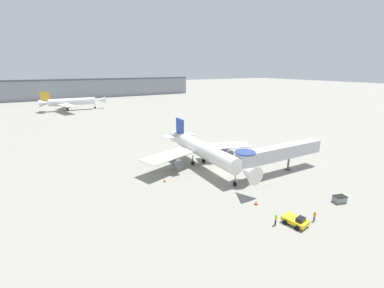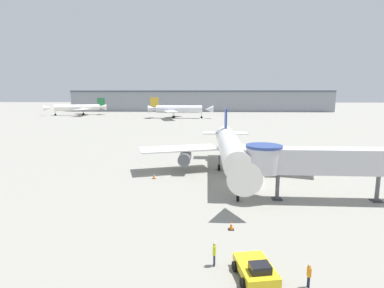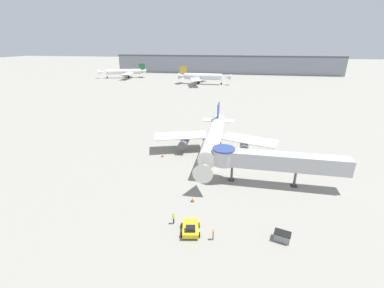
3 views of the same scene
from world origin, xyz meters
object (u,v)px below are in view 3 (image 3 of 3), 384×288
traffic_cone_near_nose (192,199)px  jet_bridge (270,160)px  pushback_tug_yellow (191,228)px  main_airplane (213,138)px  background_jet_green_tail (125,72)px  ground_crew_wing_walker (213,234)px  ground_crew_marshaller (174,218)px  traffic_cone_port_wing (162,155)px  service_container_gray (282,236)px  background_jet_gold_tail (202,76)px

traffic_cone_near_nose → jet_bridge: bearing=33.2°
pushback_tug_yellow → traffic_cone_near_nose: bearing=87.7°
main_airplane → background_jet_green_tail: size_ratio=0.96×
ground_crew_wing_walker → ground_crew_marshaller: bearing=67.9°
traffic_cone_port_wing → jet_bridge: bearing=-19.5°
ground_crew_marshaller → ground_crew_wing_walker: 6.21m
ground_crew_wing_walker → service_container_gray: bearing=-81.9°
ground_crew_marshaller → background_jet_gold_tail: size_ratio=0.05×
jet_bridge → main_airplane: bearing=135.8°
pushback_tug_yellow → background_jet_green_tail: background_jet_green_tail is taller
main_airplane → service_container_gray: size_ratio=13.29×
main_airplane → traffic_cone_port_wing: 12.04m
ground_crew_marshaller → traffic_cone_near_nose: bearing=173.5°
traffic_cone_port_wing → background_jet_green_tail: bearing=117.3°
main_airplane → traffic_cone_port_wing: size_ratio=41.39×
main_airplane → background_jet_gold_tail: background_jet_gold_tail is taller
pushback_tug_yellow → traffic_cone_near_nose: (-1.05, 7.15, -0.26)m
traffic_cone_port_wing → background_jet_green_tail: 144.14m
main_airplane → pushback_tug_yellow: bearing=-90.7°
ground_crew_marshaller → ground_crew_wing_walker: bearing=79.1°
background_jet_green_tail → traffic_cone_port_wing: bearing=6.6°
pushback_tug_yellow → service_container_gray: 11.96m
background_jet_green_tail → service_container_gray: bearing=9.9°
background_jet_gold_tail → pushback_tug_yellow: bearing=-170.1°
pushback_tug_yellow → ground_crew_marshaller: (-2.69, 1.36, 0.35)m
jet_bridge → ground_crew_marshaller: 19.99m
pushback_tug_yellow → background_jet_green_tail: (-76.98, 151.02, 3.65)m
main_airplane → ground_crew_marshaller: bearing=-96.9°
pushback_tug_yellow → ground_crew_wing_walker: 3.25m
traffic_cone_near_nose → background_jet_gold_tail: size_ratio=0.03×
service_container_gray → traffic_cone_near_nose: (-12.98, 6.40, -0.17)m
traffic_cone_port_wing → traffic_cone_near_nose: traffic_cone_near_nose is taller
pushback_tug_yellow → background_jet_green_tail: 169.55m
service_container_gray → background_jet_green_tail: background_jet_green_tail is taller
traffic_cone_port_wing → background_jet_green_tail: (-66.16, 128.00, 3.94)m
jet_bridge → traffic_cone_near_nose: bearing=-146.2°
pushback_tug_yellow → traffic_cone_port_wing: (-10.83, 23.02, -0.29)m
traffic_cone_port_wing → ground_crew_wing_walker: size_ratio=0.47×
traffic_cone_near_nose → pushback_tug_yellow: bearing=-81.7°
jet_bridge → background_jet_gold_tail: background_jet_gold_tail is taller
main_airplane → pushback_tug_yellow: 26.38m
service_container_gray → pushback_tug_yellow: bearing=-176.4°
background_jet_gold_tail → ground_crew_wing_walker: bearing=-168.8°
traffic_cone_near_nose → background_jet_gold_tail: (-16.93, 124.11, 4.16)m
jet_bridge → ground_crew_wing_walker: jet_bridge is taller
traffic_cone_port_wing → traffic_cone_near_nose: (9.78, -15.87, 0.04)m
traffic_cone_port_wing → main_airplane: bearing=15.9°
service_container_gray → background_jet_gold_tail: size_ratio=0.07×
traffic_cone_near_nose → ground_crew_wing_walker: bearing=-62.2°
pushback_tug_yellow → service_container_gray: pushback_tug_yellow is taller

